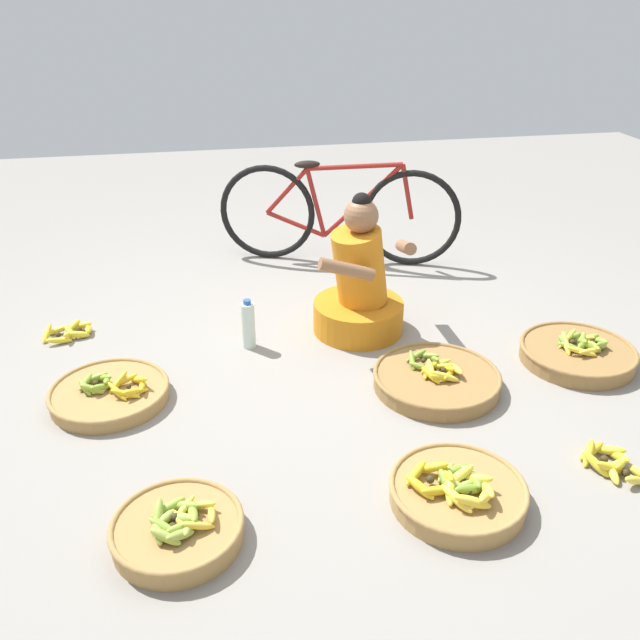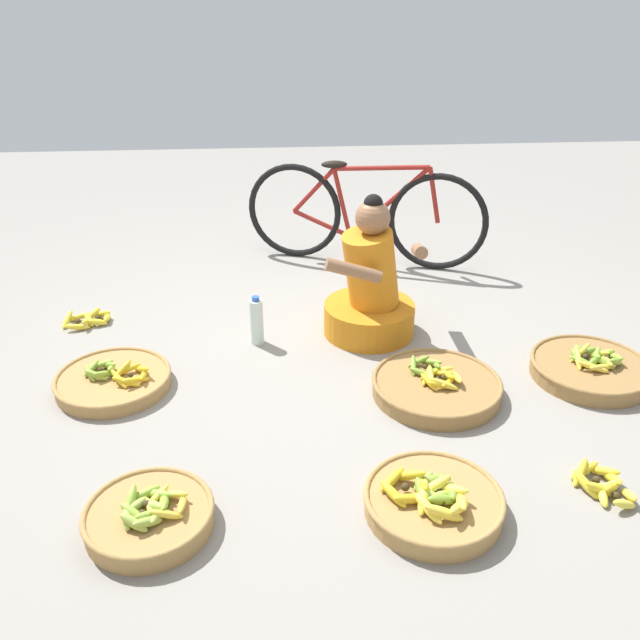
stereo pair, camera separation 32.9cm
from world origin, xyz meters
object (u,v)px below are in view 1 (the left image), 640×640
(banana_basket_mid_left, at_px, (457,491))
(loose_bananas_near_vendor, at_px, (70,332))
(vendor_woman_front, at_px, (360,289))
(water_bottle, at_px, (248,325))
(banana_basket_back_left, at_px, (178,529))
(banana_basket_front_right, at_px, (436,379))
(bicycle_leaning, at_px, (338,213))
(loose_bananas_back_right, at_px, (611,462))
(banana_basket_back_center, at_px, (577,353))
(banana_basket_front_center, at_px, (110,393))

(banana_basket_mid_left, distance_m, loose_bananas_near_vendor, 2.40)
(vendor_woman_front, bearing_deg, loose_bananas_near_vendor, 171.73)
(water_bottle, bearing_deg, vendor_woman_front, 6.32)
(banana_basket_back_left, bearing_deg, banana_basket_front_right, 32.12)
(bicycle_leaning, relative_size, banana_basket_mid_left, 3.00)
(banana_basket_back_left, bearing_deg, vendor_woman_front, 54.66)
(bicycle_leaning, relative_size, loose_bananas_near_vendor, 5.81)
(loose_bananas_back_right, relative_size, loose_bananas_near_vendor, 1.02)
(banana_basket_back_center, bearing_deg, banana_basket_front_center, 177.93)
(loose_bananas_back_right, relative_size, water_bottle, 0.99)
(vendor_woman_front, height_order, banana_basket_back_center, vendor_woman_front)
(vendor_woman_front, height_order, loose_bananas_near_vendor, vendor_woman_front)
(banana_basket_mid_left, height_order, banana_basket_front_center, banana_basket_mid_left)
(banana_basket_mid_left, height_order, water_bottle, water_bottle)
(banana_basket_back_left, xyz_separation_m, banana_basket_mid_left, (1.08, -0.01, 0.00))
(banana_basket_back_left, bearing_deg, banana_basket_mid_left, -0.27)
(vendor_woman_front, relative_size, loose_bananas_near_vendor, 2.94)
(bicycle_leaning, xyz_separation_m, water_bottle, (-0.75, -1.14, -0.22))
(banana_basket_back_left, relative_size, banana_basket_back_center, 0.81)
(loose_bananas_near_vendor, bearing_deg, banana_basket_back_left, -70.59)
(vendor_woman_front, relative_size, banana_basket_front_right, 1.29)
(vendor_woman_front, distance_m, loose_bananas_near_vendor, 1.68)
(vendor_woman_front, distance_m, loose_bananas_back_right, 1.61)
(banana_basket_front_right, distance_m, loose_bananas_back_right, 0.90)
(bicycle_leaning, relative_size, banana_basket_front_right, 2.55)
(vendor_woman_front, height_order, banana_basket_back_left, vendor_woman_front)
(vendor_woman_front, relative_size, bicycle_leaning, 0.51)
(water_bottle, bearing_deg, banana_basket_back_left, -105.84)
(bicycle_leaning, bearing_deg, loose_bananas_near_vendor, -154.71)
(bicycle_leaning, relative_size, banana_basket_back_left, 3.31)
(water_bottle, bearing_deg, loose_bananas_back_right, -43.73)
(loose_bananas_near_vendor, relative_size, water_bottle, 0.98)
(bicycle_leaning, xyz_separation_m, loose_bananas_back_right, (0.64, -2.47, -0.33))
(banana_basket_front_center, relative_size, banana_basket_back_center, 0.95)
(bicycle_leaning, height_order, loose_bananas_back_right, bicycle_leaning)
(banana_basket_front_right, relative_size, loose_bananas_near_vendor, 2.28)
(vendor_woman_front, bearing_deg, banana_basket_front_center, -160.63)
(banana_basket_back_center, height_order, loose_bananas_near_vendor, banana_basket_back_center)
(banana_basket_back_left, relative_size, banana_basket_front_center, 0.85)
(banana_basket_back_center, bearing_deg, loose_bananas_back_right, -110.90)
(banana_basket_back_center, xyz_separation_m, water_bottle, (-1.71, 0.50, 0.08))
(vendor_woman_front, bearing_deg, banana_basket_mid_left, -88.62)
(banana_basket_back_left, distance_m, banana_basket_mid_left, 1.08)
(bicycle_leaning, distance_m, banana_basket_back_center, 1.92)
(vendor_woman_front, height_order, bicycle_leaning, vendor_woman_front)
(bicycle_leaning, bearing_deg, banana_basket_back_center, -59.52)
(bicycle_leaning, xyz_separation_m, banana_basket_back_left, (-1.15, -2.54, -0.30))
(banana_basket_mid_left, xyz_separation_m, water_bottle, (-0.68, 1.40, 0.08))
(banana_basket_front_right, bearing_deg, banana_basket_back_center, 6.77)
(bicycle_leaning, xyz_separation_m, banana_basket_front_right, (0.13, -1.73, -0.31))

